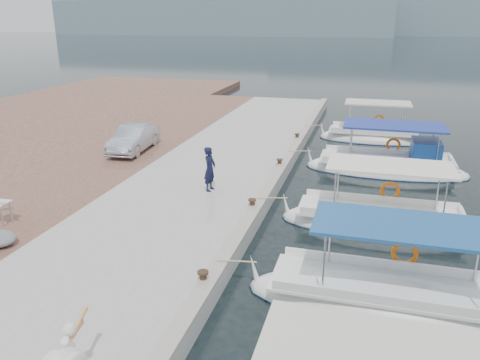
# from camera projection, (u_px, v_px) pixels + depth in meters

# --- Properties ---
(ground) EXTENTS (400.00, 400.00, 0.00)m
(ground) POSITION_uv_depth(u_px,v_px,m) (251.00, 241.00, 14.79)
(ground) COLOR black
(ground) RESTS_ON ground
(concrete_quay) EXTENTS (6.00, 40.00, 0.50)m
(concrete_quay) POSITION_uv_depth(u_px,v_px,m) (212.00, 177.00, 20.02)
(concrete_quay) COLOR #A1A19C
(concrete_quay) RESTS_ON ground
(quay_curb) EXTENTS (0.44, 40.00, 0.12)m
(quay_curb) POSITION_uv_depth(u_px,v_px,m) (276.00, 176.00, 19.22)
(quay_curb) COLOR #A0998E
(quay_curb) RESTS_ON concrete_quay
(cobblestone_strip) EXTENTS (4.00, 40.00, 0.50)m
(cobblestone_strip) POSITION_uv_depth(u_px,v_px,m) (108.00, 168.00, 21.27)
(cobblestone_strip) COLOR brown
(cobblestone_strip) RESTS_ON ground
(distant_hills) EXTENTS (330.00, 60.00, 18.00)m
(distant_hills) POSITION_uv_depth(u_px,v_px,m) (444.00, 16.00, 188.46)
(distant_hills) COLOR slate
(distant_hills) RESTS_ON ground
(fishing_caique_b) EXTENTS (7.09, 2.15, 2.83)m
(fishing_caique_b) POSITION_uv_depth(u_px,v_px,m) (390.00, 303.00, 11.38)
(fishing_caique_b) COLOR white
(fishing_caique_b) RESTS_ON ground
(fishing_caique_c) EXTENTS (6.61, 2.13, 2.83)m
(fishing_caique_c) POSITION_uv_depth(u_px,v_px,m) (379.00, 224.00, 15.72)
(fishing_caique_c) COLOR white
(fishing_caique_c) RESTS_ON ground
(fishing_caique_d) EXTENTS (7.26, 2.54, 2.83)m
(fishing_caique_d) POSITION_uv_depth(u_px,v_px,m) (388.00, 168.00, 21.40)
(fishing_caique_d) COLOR white
(fishing_caique_d) RESTS_ON ground
(fishing_caique_e) EXTENTS (5.99, 2.17, 2.83)m
(fishing_caique_e) POSITION_uv_depth(u_px,v_px,m) (372.00, 138.00, 26.95)
(fishing_caique_e) COLOR white
(fishing_caique_e) RESTS_ON ground
(mooring_bollards) EXTENTS (0.28, 20.28, 0.33)m
(mooring_bollards) POSITION_uv_depth(u_px,v_px,m) (252.00, 203.00, 16.02)
(mooring_bollards) COLOR black
(mooring_bollards) RESTS_ON concrete_quay
(fisherman) EXTENTS (0.46, 0.65, 1.69)m
(fisherman) POSITION_uv_depth(u_px,v_px,m) (210.00, 169.00, 17.49)
(fisherman) COLOR black
(fisherman) RESTS_ON concrete_quay
(parked_car) EXTENTS (1.65, 3.93, 1.26)m
(parked_car) POSITION_uv_depth(u_px,v_px,m) (134.00, 138.00, 22.83)
(parked_car) COLOR #A2ABB9
(parked_car) RESTS_ON cobblestone_strip
(folding_table) EXTENTS (0.55, 0.55, 0.73)m
(folding_table) POSITION_uv_depth(u_px,v_px,m) (0.00, 208.00, 14.71)
(folding_table) COLOR silver
(folding_table) RESTS_ON cobblestone_strip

